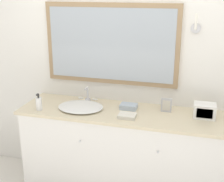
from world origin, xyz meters
name	(u,v)px	position (x,y,z in m)	size (l,w,h in m)	color
wall_back	(132,66)	(-0.01, 0.64, 1.28)	(8.00, 0.18, 2.55)	white
vanity_counter	(125,153)	(0.00, 0.32, 0.45)	(2.07, 0.59, 0.90)	white
sink_basin	(81,106)	(-0.45, 0.30, 0.92)	(0.45, 0.42, 0.16)	white
soap_bottle	(39,103)	(-0.82, 0.15, 0.97)	(0.06, 0.06, 0.17)	white
appliance_box	(205,111)	(0.73, 0.39, 0.97)	(0.20, 0.14, 0.13)	white
picture_frame	(166,105)	(0.37, 0.43, 0.97)	(0.10, 0.01, 0.14)	#B2B2B7
hand_towel_near_sink	(127,116)	(0.05, 0.20, 0.92)	(0.16, 0.13, 0.03)	silver
hand_towel_far_corner	(129,106)	(0.01, 0.41, 0.93)	(0.16, 0.12, 0.05)	#A8B7C6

